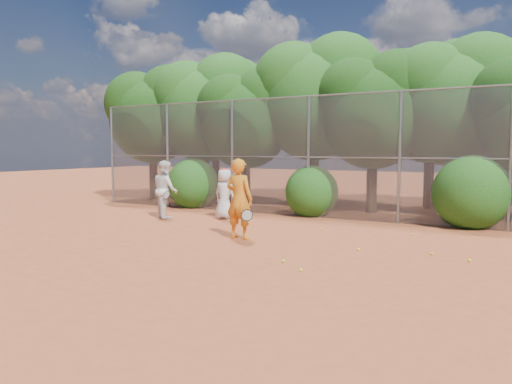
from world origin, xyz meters
The scene contains 24 objects.
ground centered at (0.00, 0.00, 0.00)m, with size 80.00×80.00×0.00m, color #A04724.
fence_back centered at (-0.12, 6.00, 2.05)m, with size 20.05×0.09×4.03m.
tree_0 centered at (-9.44, 8.04, 3.93)m, with size 4.38×3.81×6.00m.
tree_1 centered at (-6.94, 8.54, 4.16)m, with size 4.64×4.03×6.35m.
tree_2 centered at (-4.45, 7.83, 3.58)m, with size 3.99×3.47×5.47m.
tree_3 centered at (-1.94, 8.84, 4.40)m, with size 4.89×4.26×6.70m.
tree_4 centered at (0.55, 8.24, 3.76)m, with size 4.19×3.64×5.73m.
tree_5 centered at (3.06, 9.04, 4.05)m, with size 4.51×3.92×6.17m.
tree_9 centered at (-7.94, 10.84, 4.34)m, with size 4.83×4.20×6.62m.
tree_10 centered at (-2.93, 11.05, 4.63)m, with size 5.15×4.48×7.06m.
tree_11 centered at (2.06, 10.64, 4.16)m, with size 4.64×4.03×6.35m.
bush_0 centered at (-6.00, 6.30, 1.00)m, with size 2.00×2.00×2.00m, color #184B12.
bush_1 centered at (-1.00, 6.30, 0.90)m, with size 1.80×1.80×1.80m, color #184B12.
bush_2 centered at (4.00, 6.30, 1.10)m, with size 2.20×2.20×2.20m, color #184B12.
player_yellow centered at (-0.85, 1.38, 1.01)m, with size 0.88×0.54×2.03m.
player_teen centered at (-3.12, 4.16, 0.82)m, with size 0.86×0.61×1.66m.
player_white centered at (-4.96, 3.43, 0.95)m, with size 1.16×1.11×1.89m.
ball_0 centered at (2.26, 1.42, 0.03)m, with size 0.07×0.07×0.07m, color yellow.
ball_1 centered at (4.55, 1.46, 0.03)m, with size 0.07×0.07×0.07m, color yellow.
ball_2 centered at (1.93, -0.94, 0.03)m, with size 0.07×0.07×0.07m, color yellow.
ball_3 centered at (3.77, 1.77, 0.03)m, with size 0.07×0.07×0.07m, color yellow.
ball_4 centered at (1.32, -0.44, 0.03)m, with size 0.07×0.07×0.07m, color yellow.
ball_5 centered at (2.88, 3.96, 0.03)m, with size 0.07×0.07×0.07m, color yellow.
ball_6 centered at (0.48, 3.59, 0.03)m, with size 0.07×0.07×0.07m, color yellow.
Camera 1 is at (5.73, -9.25, 2.28)m, focal length 35.00 mm.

